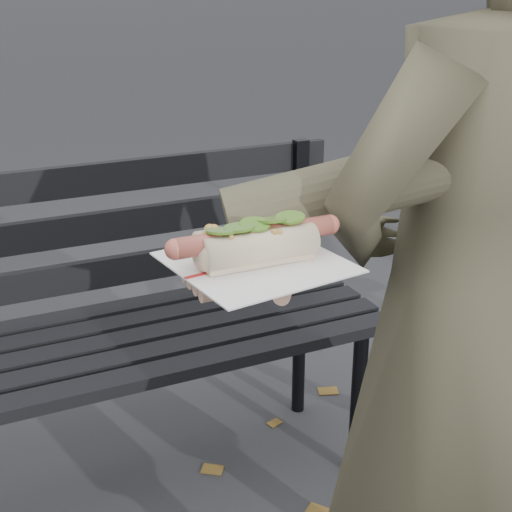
{
  "coord_description": "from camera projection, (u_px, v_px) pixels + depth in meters",
  "views": [
    {
      "loc": [
        -0.33,
        -0.76,
        1.32
      ],
      "look_at": [
        0.0,
        -0.05,
        1.0
      ],
      "focal_mm": 50.0,
      "sensor_mm": 36.0,
      "label": 1
    }
  ],
  "objects": [
    {
      "name": "person",
      "position": [
        456.0,
        319.0,
        1.16
      ],
      "size": [
        0.65,
        0.49,
        1.59
      ],
      "primitive_type": "imported",
      "rotation": [
        0.0,
        0.0,
        3.36
      ],
      "color": "#4B4532",
      "rests_on": "ground"
    },
    {
      "name": "park_bench",
      "position": [
        78.0,
        317.0,
        1.76
      ],
      "size": [
        1.5,
        0.44,
        0.88
      ],
      "color": "black",
      "rests_on": "ground"
    },
    {
      "name": "held_hotdog",
      "position": [
        367.0,
        195.0,
        0.97
      ],
      "size": [
        0.63,
        0.31,
        0.2
      ],
      "color": "#4B4532"
    }
  ]
}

